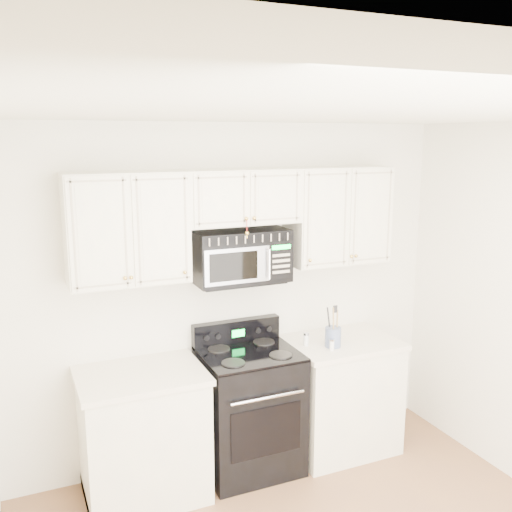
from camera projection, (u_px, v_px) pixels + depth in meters
room at (361, 382)px, 2.83m from camera, size 3.51×3.51×2.61m
base_cabinet_left at (143, 439)px, 3.98m from camera, size 0.86×0.65×0.92m
base_cabinet_right at (340, 398)px, 4.61m from camera, size 0.86×0.65×0.92m
range at (249, 408)px, 4.30m from camera, size 0.70×0.64×1.11m
upper_cabinets at (240, 216)px, 4.12m from camera, size 2.44×0.37×0.75m
microwave at (241, 256)px, 4.16m from camera, size 0.69×0.40×0.38m
utensil_crock at (333, 336)px, 4.35m from camera, size 0.12×0.12×0.32m
shaker_salt at (306, 339)px, 4.37m from camera, size 0.04×0.04×0.10m
shaker_pepper at (332, 345)px, 4.28m from camera, size 0.04×0.04×0.09m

